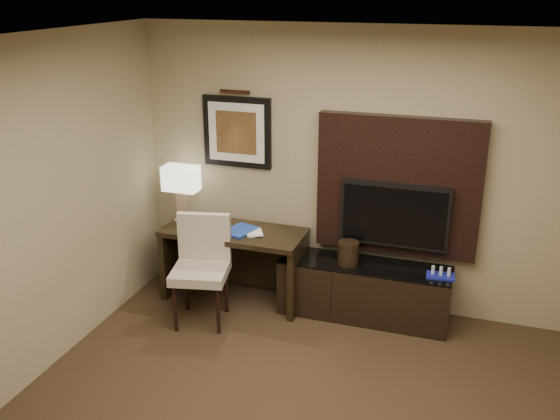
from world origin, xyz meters
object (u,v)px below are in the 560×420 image
at_px(credenza, 364,290).
at_px(ice_bucket, 348,253).
at_px(table_lamp, 182,192).
at_px(minibar_tray, 441,272).
at_px(desk_phone, 213,224).
at_px(desk, 235,265).
at_px(desk_chair, 200,271).
at_px(tv, 394,215).

bearing_deg(credenza, ice_bucket, -165.79).
height_order(table_lamp, minibar_tray, table_lamp).
bearing_deg(desk_phone, desk, 21.35).
bearing_deg(table_lamp, desk_chair, -52.68).
distance_m(tv, ice_bucket, 0.55).
bearing_deg(ice_bucket, table_lamp, 177.25).
xyz_separation_m(tv, desk_chair, (-1.65, -0.71, -0.50)).
height_order(tv, table_lamp, table_lamp).
distance_m(desk, tv, 1.67).
relative_size(desk_chair, desk_phone, 5.02).
xyz_separation_m(desk_phone, minibar_tray, (2.19, 0.04, -0.20)).
height_order(desk, desk_phone, desk_phone).
height_order(tv, desk_phone, tv).
bearing_deg(desk_phone, minibar_tray, 10.21).
height_order(desk, credenza, desk).
height_order(desk_phone, minibar_tray, desk_phone).
height_order(credenza, table_lamp, table_lamp).
bearing_deg(credenza, tv, 32.11).
bearing_deg(desk, tv, 7.65).
xyz_separation_m(tv, desk_phone, (-1.72, -0.23, -0.22)).
height_order(desk, desk_chair, desk_chair).
xyz_separation_m(credenza, ice_bucket, (-0.16, -0.04, 0.38)).
distance_m(desk, desk_phone, 0.47).
height_order(credenza, tv, tv).
height_order(desk_chair, ice_bucket, desk_chair).
bearing_deg(desk_phone, table_lamp, 170.18).
height_order(desk, table_lamp, table_lamp).
xyz_separation_m(desk_chair, table_lamp, (-0.47, 0.62, 0.53)).
distance_m(desk_chair, desk_phone, 0.56).
bearing_deg(desk, desk_chair, -102.99).
xyz_separation_m(table_lamp, desk_phone, (0.40, -0.14, -0.25)).
xyz_separation_m(table_lamp, minibar_tray, (2.59, -0.10, -0.45)).
bearing_deg(minibar_tray, credenza, 175.59).
distance_m(table_lamp, minibar_tray, 2.63).
distance_m(desk, ice_bucket, 1.18).
bearing_deg(desk_phone, credenza, 12.72).
height_order(desk, minibar_tray, desk).
bearing_deg(credenza, desk, -177.78).
xyz_separation_m(desk, desk_chair, (-0.13, -0.52, 0.15)).
relative_size(credenza, tv, 1.60).
bearing_deg(minibar_tray, desk, 179.90).
bearing_deg(credenza, desk_chair, -158.16).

